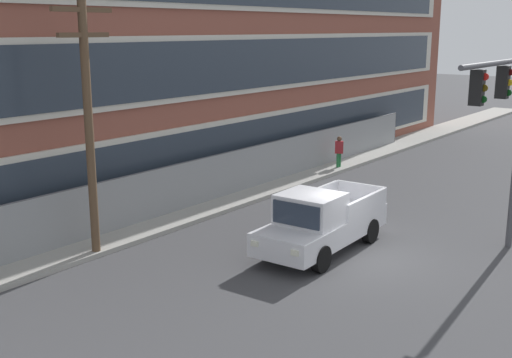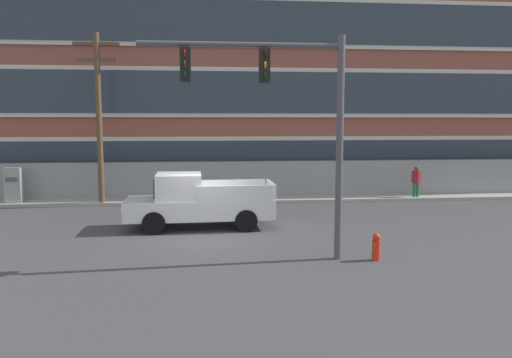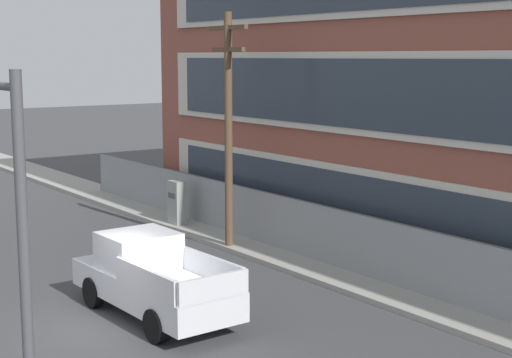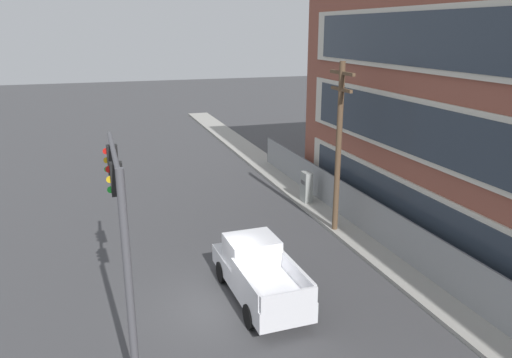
{
  "view_description": "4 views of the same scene",
  "coord_description": "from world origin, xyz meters",
  "px_view_note": "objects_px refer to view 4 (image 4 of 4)",
  "views": [
    {
      "loc": [
        -16.73,
        -8.67,
        6.84
      ],
      "look_at": [
        -2.57,
        2.08,
        2.65
      ],
      "focal_mm": 45.0,
      "sensor_mm": 36.0,
      "label": 1
    },
    {
      "loc": [
        0.09,
        -16.88,
        3.9
      ],
      "look_at": [
        2.0,
        2.55,
        1.64
      ],
      "focal_mm": 35.0,
      "sensor_mm": 36.0,
      "label": 2
    },
    {
      "loc": [
        16.59,
        -7.63,
        6.45
      ],
      "look_at": [
        1.07,
        3.48,
        3.45
      ],
      "focal_mm": 55.0,
      "sensor_mm": 36.0,
      "label": 3
    },
    {
      "loc": [
        14.72,
        -3.75,
        9.16
      ],
      "look_at": [
        -2.65,
        1.97,
        3.65
      ],
      "focal_mm": 35.0,
      "sensor_mm": 36.0,
      "label": 4
    }
  ],
  "objects_px": {
    "pickup_truck_white": "(258,272)",
    "utility_pole_near_corner": "(339,142)",
    "electrical_cabinet": "(306,188)",
    "traffic_signal_mast": "(121,220)"
  },
  "relations": [
    {
      "from": "pickup_truck_white",
      "to": "utility_pole_near_corner",
      "type": "xyz_separation_m",
      "value": [
        -4.48,
        5.31,
        3.36
      ]
    },
    {
      "from": "electrical_cabinet",
      "to": "traffic_signal_mast",
      "type": "bearing_deg",
      "value": -42.81
    },
    {
      "from": "pickup_truck_white",
      "to": "electrical_cabinet",
      "type": "distance_m",
      "value": 10.18
    },
    {
      "from": "traffic_signal_mast",
      "to": "utility_pole_near_corner",
      "type": "distance_m",
      "value": 12.1
    },
    {
      "from": "utility_pole_near_corner",
      "to": "traffic_signal_mast",
      "type": "bearing_deg",
      "value": -54.76
    },
    {
      "from": "utility_pole_near_corner",
      "to": "electrical_cabinet",
      "type": "xyz_separation_m",
      "value": [
        -4.01,
        0.31,
        -3.41
      ]
    },
    {
      "from": "utility_pole_near_corner",
      "to": "electrical_cabinet",
      "type": "height_order",
      "value": "utility_pole_near_corner"
    },
    {
      "from": "traffic_signal_mast",
      "to": "electrical_cabinet",
      "type": "bearing_deg",
      "value": 137.19
    },
    {
      "from": "pickup_truck_white",
      "to": "electrical_cabinet",
      "type": "height_order",
      "value": "pickup_truck_white"
    },
    {
      "from": "electrical_cabinet",
      "to": "utility_pole_near_corner",
      "type": "bearing_deg",
      "value": -4.36
    }
  ]
}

